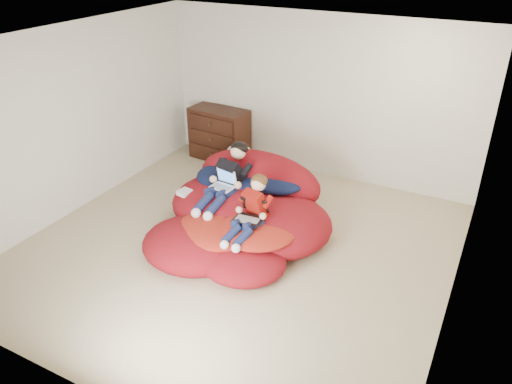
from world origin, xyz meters
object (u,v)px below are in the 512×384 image
(dresser, at_px, (219,134))
(beanbag_pile, at_px, (243,212))
(laptop_black, at_px, (251,213))
(laptop_white, at_px, (224,182))
(older_boy, at_px, (228,176))
(younger_boy, at_px, (251,208))

(dresser, xyz_separation_m, beanbag_pile, (1.47, -1.81, -0.19))
(laptop_black, bearing_deg, laptop_white, 145.79)
(older_boy, relative_size, laptop_black, 3.05)
(laptop_white, distance_m, laptop_black, 0.75)
(laptop_black, bearing_deg, beanbag_pile, 128.81)
(beanbag_pile, distance_m, younger_boy, 0.65)
(older_boy, bearing_deg, laptop_white, -90.00)
(beanbag_pile, xyz_separation_m, younger_boy, (0.34, -0.42, 0.36))
(dresser, xyz_separation_m, laptop_white, (1.19, -1.82, 0.18))
(younger_boy, height_order, laptop_black, younger_boy)
(older_boy, bearing_deg, dresser, 124.78)
(dresser, bearing_deg, laptop_black, -51.03)
(younger_boy, bearing_deg, laptop_black, -90.00)
(dresser, relative_size, younger_boy, 1.19)
(dresser, bearing_deg, older_boy, -55.22)
(younger_boy, distance_m, laptop_black, 0.06)
(younger_boy, xyz_separation_m, laptop_black, (0.00, -0.01, -0.06))
(dresser, distance_m, beanbag_pile, 2.34)
(laptop_white, relative_size, laptop_black, 0.85)
(older_boy, xyz_separation_m, younger_boy, (0.62, -0.51, -0.06))
(dresser, height_order, laptop_white, dresser)
(older_boy, distance_m, laptop_white, 0.11)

